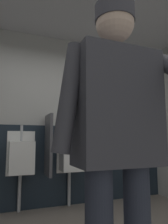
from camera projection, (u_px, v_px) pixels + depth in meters
name	position (u px, v px, depth m)	size (l,w,h in m)	color
wall_back	(46.00, 118.00, 3.40)	(4.85, 0.12, 2.75)	#B2B2AD
wainscot_band_back	(46.00, 166.00, 3.24)	(4.25, 0.03, 1.24)	#19232D
downlight_far	(112.00, 8.00, 2.71)	(0.14, 0.14, 0.03)	white
urinal_left	(21.00, 157.00, 2.98)	(0.40, 0.34, 1.24)	white
urinal_middle	(71.00, 155.00, 3.25)	(0.40, 0.34, 1.24)	white
privacy_divider_panel	(48.00, 145.00, 3.07)	(0.04, 0.40, 0.90)	#4C4C51
person	(118.00, 134.00, 1.09)	(0.67, 0.60, 1.79)	#2D3342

